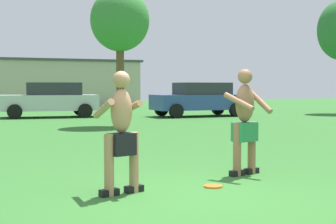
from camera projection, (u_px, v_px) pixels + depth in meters
name	position (u px, v px, depth m)	size (l,w,h in m)	color
ground_plane	(200.00, 199.00, 6.39)	(80.00, 80.00, 0.00)	#2D6628
player_near	(121.00, 130.00, 6.64)	(0.66, 0.68, 1.63)	black
player_in_green	(245.00, 119.00, 8.08)	(0.70, 0.69, 1.70)	black
frisbee	(213.00, 186.00, 7.13)	(0.26, 0.26, 0.03)	orange
car_blue_near_post	(199.00, 99.00, 23.60)	(4.32, 2.06, 1.58)	#2D478C
car_silver_mid_lot	(50.00, 99.00, 22.87)	(4.46, 2.37, 1.58)	silver
outbuilding_behind_lot	(66.00, 83.00, 36.22)	(9.91, 5.40, 3.25)	#B2A893
tree_left_field	(120.00, 22.00, 17.87)	(2.10, 2.10, 4.88)	brown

